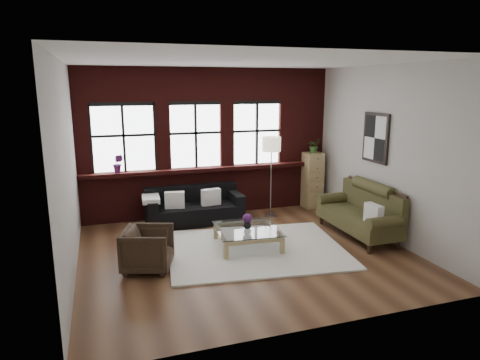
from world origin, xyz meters
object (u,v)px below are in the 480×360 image
object	(u,v)px
coffee_table	(247,238)
dark_sofa	(194,206)
armchair	(148,249)
drawer_chest	(312,180)
floor_lamp	(271,174)
vintage_settee	(358,210)
vase	(247,224)

from	to	relation	value
coffee_table	dark_sofa	bearing A→B (deg)	109.07
armchair	drawer_chest	world-z (taller)	drawer_chest
armchair	floor_lamp	distance (m)	3.56
dark_sofa	drawer_chest	world-z (taller)	drawer_chest
dark_sofa	armchair	world-z (taller)	dark_sofa
coffee_table	floor_lamp	bearing A→B (deg)	55.60
armchair	coffee_table	size ratio (longest dim) A/B	0.68
armchair	dark_sofa	bearing A→B (deg)	-11.53
vintage_settee	floor_lamp	world-z (taller)	floor_lamp
armchair	floor_lamp	size ratio (longest dim) A/B	0.39
vase	floor_lamp	size ratio (longest dim) A/B	0.08
coffee_table	floor_lamp	xyz separation A→B (m)	(1.10, 1.61, 0.78)
vintage_settee	floor_lamp	xyz separation A→B (m)	(-1.09, 1.69, 0.43)
drawer_chest	armchair	bearing A→B (deg)	-150.07
dark_sofa	vintage_settee	size ratio (longest dim) A/B	1.03
dark_sofa	floor_lamp	size ratio (longest dim) A/B	1.05
dark_sofa	drawer_chest	distance (m)	2.90
coffee_table	drawer_chest	world-z (taller)	drawer_chest
floor_lamp	vase	bearing A→B (deg)	-124.40
drawer_chest	floor_lamp	distance (m)	1.28
coffee_table	vintage_settee	bearing A→B (deg)	-2.34
dark_sofa	floor_lamp	world-z (taller)	floor_lamp
dark_sofa	vase	bearing A→B (deg)	-70.93
armchair	drawer_chest	xyz separation A→B (m)	(4.07, 2.34, 0.31)
coffee_table	drawer_chest	size ratio (longest dim) A/B	0.84
dark_sofa	vintage_settee	world-z (taller)	vintage_settee
dark_sofa	vase	world-z (taller)	dark_sofa
armchair	coffee_table	world-z (taller)	armchair
vintage_settee	armchair	world-z (taller)	vintage_settee
armchair	floor_lamp	xyz separation A→B (m)	(2.88, 2.00, 0.61)
vintage_settee	coffee_table	world-z (taller)	vintage_settee
armchair	coffee_table	distance (m)	1.83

